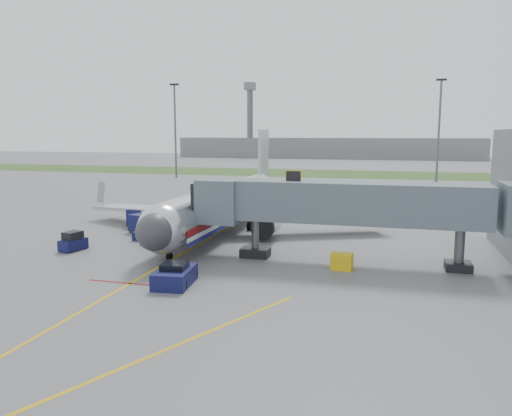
% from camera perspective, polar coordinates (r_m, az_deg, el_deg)
% --- Properties ---
extents(ground, '(400.00, 400.00, 0.00)m').
position_cam_1_polar(ground, '(37.18, -11.17, -6.71)').
color(ground, '#565659').
rests_on(ground, ground).
extents(grass_strip, '(300.00, 25.00, 0.01)m').
position_cam_1_polar(grass_strip, '(123.51, 7.68, 3.94)').
color(grass_strip, '#2D4C1E').
rests_on(grass_strip, ground).
extents(apron_markings, '(21.52, 50.00, 0.01)m').
position_cam_1_polar(apron_markings, '(31.02, -17.33, -10.01)').
color(apron_markings, gold).
rests_on(apron_markings, ground).
extents(airliner, '(32.10, 35.67, 10.25)m').
position_cam_1_polar(airliner, '(50.48, -3.58, 0.51)').
color(airliner, silver).
rests_on(airliner, ground).
extents(jet_bridge, '(25.30, 4.00, 6.90)m').
position_cam_1_polar(jet_bridge, '(37.57, 10.07, 0.45)').
color(jet_bridge, slate).
rests_on(jet_bridge, ground).
extents(light_mast_left, '(2.00, 0.44, 20.40)m').
position_cam_1_polar(light_mast_left, '(112.02, -9.22, 8.96)').
color(light_mast_left, '#595B60').
rests_on(light_mast_left, ground).
extents(light_mast_right, '(2.00, 0.44, 20.40)m').
position_cam_1_polar(light_mast_right, '(107.44, 20.18, 8.58)').
color(light_mast_right, '#595B60').
rests_on(light_mast_right, ground).
extents(distant_terminal, '(120.00, 14.00, 8.00)m').
position_cam_1_polar(distant_terminal, '(203.83, 7.90, 6.83)').
color(distant_terminal, slate).
rests_on(distant_terminal, ground).
extents(control_tower, '(4.00, 4.00, 30.00)m').
position_cam_1_polar(control_tower, '(205.06, -0.69, 10.64)').
color(control_tower, '#595B60').
rests_on(control_tower, ground).
extents(pushback_tug, '(2.52, 3.71, 1.45)m').
position_cam_1_polar(pushback_tug, '(32.74, -9.27, -7.64)').
color(pushback_tug, '#0B0D34').
rests_on(pushback_tug, ground).
extents(baggage_tug, '(1.60, 2.46, 1.59)m').
position_cam_1_polar(baggage_tug, '(44.32, -20.18, -3.67)').
color(baggage_tug, '#0B0D34').
rests_on(baggage_tug, ground).
extents(baggage_cart_a, '(2.10, 2.10, 1.78)m').
position_cam_1_polar(baggage_cart_a, '(50.55, -13.16, -1.68)').
color(baggage_cart_a, '#0B0D34').
rests_on(baggage_cart_a, ground).
extents(baggage_cart_b, '(1.81, 1.81, 1.80)m').
position_cam_1_polar(baggage_cart_b, '(45.02, -11.05, -2.84)').
color(baggage_cart_b, '#0B0D34').
rests_on(baggage_cart_b, ground).
extents(baggage_cart_c, '(1.87, 1.87, 1.90)m').
position_cam_1_polar(baggage_cart_c, '(53.34, -13.36, -1.10)').
color(baggage_cart_c, '#0B0D34').
rests_on(baggage_cart_c, ground).
extents(belt_loader, '(1.55, 3.87, 1.85)m').
position_cam_1_polar(belt_loader, '(47.66, -12.31, -2.82)').
color(belt_loader, '#0B0D34').
rests_on(belt_loader, ground).
extents(ground_power_cart, '(1.59, 1.15, 1.19)m').
position_cam_1_polar(ground_power_cart, '(36.36, 9.78, -6.06)').
color(ground_power_cart, '#E3B20D').
rests_on(ground_power_cart, ground).
extents(ramp_worker, '(0.81, 0.71, 1.85)m').
position_cam_1_polar(ramp_worker, '(49.81, -7.97, -1.67)').
color(ramp_worker, '#A8DD1A').
rests_on(ramp_worker, ground).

